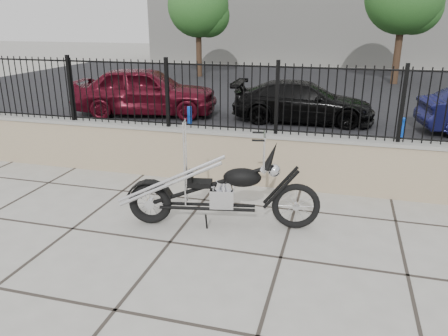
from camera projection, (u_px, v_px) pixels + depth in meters
name	position (u px, v px, depth m)	size (l,w,h in m)	color
ground_plane	(170.00, 242.00, 5.88)	(90.00, 90.00, 0.00)	#99968E
parking_lot	(289.00, 94.00, 17.28)	(30.00, 30.00, 0.00)	black
retaining_wall	(220.00, 155.00, 8.00)	(14.00, 0.36, 0.96)	gray
iron_fence	(220.00, 96.00, 7.65)	(14.00, 0.08, 1.20)	black
background_building	(320.00, 0.00, 28.73)	(22.00, 6.00, 8.00)	beige
chopper_motorcycle	(218.00, 175.00, 6.11)	(2.62, 0.46, 1.57)	black
car_red	(146.00, 91.00, 13.41)	(1.76, 4.37, 1.49)	#4E0B18
car_black	(303.00, 102.00, 12.54)	(1.64, 4.03, 1.17)	black
bollard_a	(190.00, 125.00, 10.42)	(0.11, 0.11, 0.89)	blue
bollard_b	(400.00, 141.00, 8.91)	(0.12, 0.12, 0.97)	#0D2ACD
tree_left	(198.00, 3.00, 21.46)	(3.01, 3.01, 5.09)	#382619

